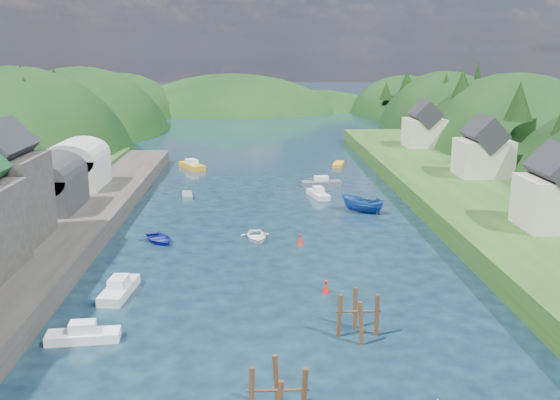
{
  "coord_description": "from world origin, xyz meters",
  "views": [
    {
      "loc": [
        -2.58,
        -36.15,
        19.55
      ],
      "look_at": [
        0.0,
        28.0,
        4.0
      ],
      "focal_mm": 40.0,
      "sensor_mm": 36.0,
      "label": 1
    }
  ],
  "objects_px": {
    "piling_cluster_near": "(278,400)",
    "channel_buoy_far": "(300,239)",
    "channel_buoy_near": "(326,287)",
    "piling_cluster_far": "(358,319)"
  },
  "relations": [
    {
      "from": "piling_cluster_far",
      "to": "channel_buoy_near",
      "type": "distance_m",
      "value": 8.17
    },
    {
      "from": "channel_buoy_near",
      "to": "channel_buoy_far",
      "type": "distance_m",
      "value": 13.36
    },
    {
      "from": "piling_cluster_near",
      "to": "channel_buoy_near",
      "type": "bearing_deg",
      "value": 75.8
    },
    {
      "from": "piling_cluster_far",
      "to": "channel_buoy_near",
      "type": "bearing_deg",
      "value": 99.52
    },
    {
      "from": "piling_cluster_far",
      "to": "channel_buoy_near",
      "type": "xyz_separation_m",
      "value": [
        -1.35,
        8.02,
        -0.78
      ]
    },
    {
      "from": "piling_cluster_near",
      "to": "piling_cluster_far",
      "type": "distance_m",
      "value": 11.89
    },
    {
      "from": "piling_cluster_near",
      "to": "channel_buoy_far",
      "type": "height_order",
      "value": "piling_cluster_near"
    },
    {
      "from": "piling_cluster_near",
      "to": "channel_buoy_far",
      "type": "distance_m",
      "value": 31.82
    },
    {
      "from": "piling_cluster_near",
      "to": "channel_buoy_far",
      "type": "xyz_separation_m",
      "value": [
        3.46,
        31.61,
        -0.89
      ]
    },
    {
      "from": "piling_cluster_far",
      "to": "channel_buoy_far",
      "type": "distance_m",
      "value": 21.49
    }
  ]
}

